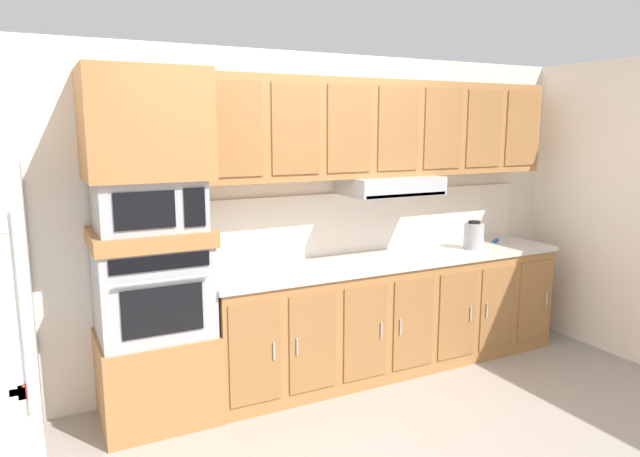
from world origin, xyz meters
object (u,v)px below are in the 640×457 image
(electric_kettle, at_px, (474,236))
(built_in_oven, at_px, (153,289))
(microwave, at_px, (149,204))
(screwdriver, at_px, (497,241))

(electric_kettle, bearing_deg, built_in_oven, 178.98)
(built_in_oven, height_order, microwave, microwave)
(microwave, height_order, screwdriver, microwave)
(microwave, bearing_deg, built_in_oven, 179.23)
(microwave, relative_size, screwdriver, 3.98)
(built_in_oven, xyz_separation_m, screwdriver, (3.05, 0.07, 0.03))
(built_in_oven, xyz_separation_m, electric_kettle, (2.67, -0.05, 0.13))
(microwave, distance_m, screwdriver, 3.10)
(screwdriver, distance_m, electric_kettle, 0.41)
(built_in_oven, bearing_deg, microwave, -0.77)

